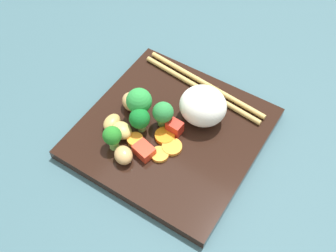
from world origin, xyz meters
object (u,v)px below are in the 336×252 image
(square_plate, at_px, (171,133))
(rice_mound, at_px, (203,106))
(broccoli_floret_1, at_px, (139,101))
(carrot_slice_0, at_px, (166,136))
(chopstick_pair, at_px, (203,86))

(square_plate, relative_size, rice_mound, 3.62)
(rice_mound, relative_size, broccoli_floret_1, 1.28)
(square_plate, height_order, carrot_slice_0, carrot_slice_0)
(square_plate, bearing_deg, chopstick_pair, 3.53)
(square_plate, distance_m, chopstick_pair, 0.11)
(square_plate, relative_size, broccoli_floret_1, 4.63)
(carrot_slice_0, bearing_deg, chopstick_pair, 3.65)
(rice_mound, height_order, chopstick_pair, rice_mound)
(rice_mound, xyz_separation_m, chopstick_pair, (0.06, 0.03, -0.03))
(rice_mound, xyz_separation_m, broccoli_floret_1, (-0.05, 0.08, 0.01))
(broccoli_floret_1, xyz_separation_m, carrot_slice_0, (-0.01, -0.06, -0.03))
(broccoli_floret_1, distance_m, chopstick_pair, 0.13)
(rice_mound, xyz_separation_m, carrot_slice_0, (-0.07, 0.03, -0.03))
(square_plate, xyz_separation_m, rice_mound, (0.05, -0.03, 0.04))
(carrot_slice_0, distance_m, chopstick_pair, 0.12)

